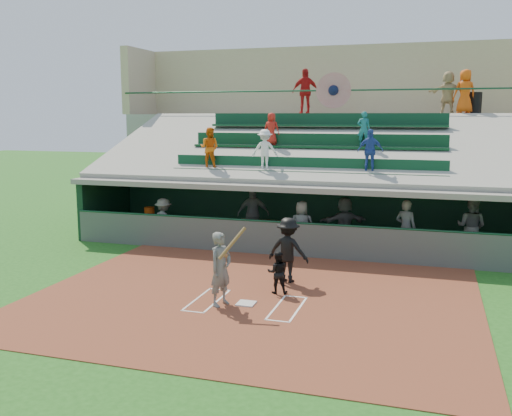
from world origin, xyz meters
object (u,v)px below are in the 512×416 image
(catcher, at_px, (278,272))
(white_table, at_px, (149,227))
(trash_bin, at_px, (474,103))
(water_cooler, at_px, (149,212))
(home_plate, at_px, (246,303))
(batter_at_plate, at_px, (221,269))

(catcher, height_order, white_table, catcher)
(trash_bin, bearing_deg, water_cooler, -150.48)
(home_plate, bearing_deg, white_table, 133.14)
(water_cooler, height_order, trash_bin, trash_bin)
(home_plate, distance_m, water_cooler, 8.71)
(home_plate, height_order, trash_bin, trash_bin)
(home_plate, distance_m, white_table, 8.69)
(catcher, bearing_deg, water_cooler, -53.51)
(water_cooler, bearing_deg, home_plate, -47.04)
(water_cooler, distance_m, trash_bin, 13.95)
(home_plate, distance_m, batter_at_plate, 1.07)
(water_cooler, relative_size, trash_bin, 0.43)
(white_table, bearing_deg, water_cooler, -10.21)
(water_cooler, bearing_deg, catcher, -39.48)
(home_plate, xyz_separation_m, batter_at_plate, (-0.56, -0.24, 0.89))
(home_plate, height_order, water_cooler, water_cooler)
(home_plate, bearing_deg, catcher, 64.92)
(batter_at_plate, bearing_deg, white_table, 129.30)
(catcher, distance_m, water_cooler, 8.30)
(home_plate, bearing_deg, water_cooler, 132.96)
(home_plate, xyz_separation_m, trash_bin, (5.70, 12.91, 5.01))
(catcher, relative_size, white_table, 1.32)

